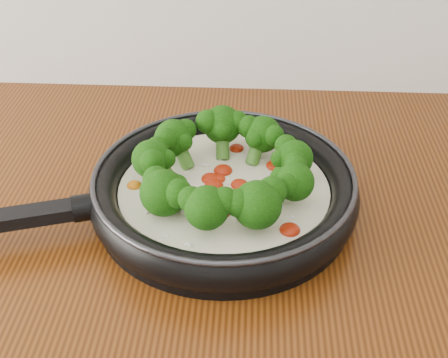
{
  "coord_description": "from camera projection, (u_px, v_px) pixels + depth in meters",
  "views": [
    {
      "loc": [
        0.15,
        0.48,
        1.4
      ],
      "look_at": [
        0.11,
        1.12,
        0.95
      ],
      "focal_mm": 47.91,
      "sensor_mm": 36.0,
      "label": 1
    }
  ],
  "objects": [
    {
      "name": "skillet",
      "position": [
        221.0,
        187.0,
        0.79
      ],
      "size": [
        0.59,
        0.45,
        0.1
      ],
      "color": "black",
      "rests_on": "counter"
    }
  ]
}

